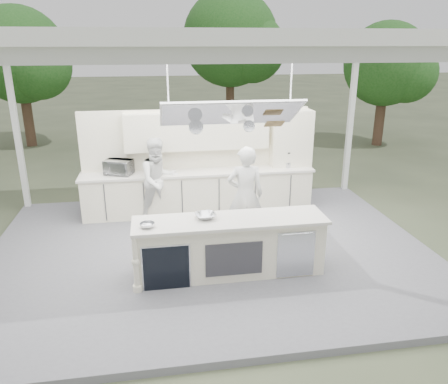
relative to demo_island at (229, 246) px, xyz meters
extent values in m
plane|color=#545A3E|center=(-0.18, 0.91, -0.60)|extent=(90.00, 90.00, 0.00)
cube|color=slate|center=(-0.18, 0.91, -0.54)|extent=(8.00, 6.00, 0.12)
cube|color=white|center=(3.72, 3.81, 1.25)|extent=(0.12, 0.12, 3.70)
cube|color=white|center=(-4.08, 3.81, 1.25)|extent=(0.12, 0.12, 3.70)
cube|color=white|center=(-0.18, 0.91, 3.18)|extent=(8.20, 6.20, 0.16)
cube|color=white|center=(-0.18, -1.99, 3.02)|extent=(8.00, 0.12, 0.16)
cube|color=white|center=(-0.18, 3.81, 3.02)|extent=(8.00, 0.12, 0.16)
cube|color=white|center=(3.72, 0.91, 3.02)|extent=(0.12, 6.00, 0.16)
cube|color=white|center=(0.02, 0.01, 2.15)|extent=(2.00, 0.71, 0.43)
cube|color=white|center=(0.02, 0.01, 2.15)|extent=(2.06, 0.76, 0.46)
cylinder|color=white|center=(-0.88, 0.01, 2.63)|extent=(0.02, 0.02, 0.95)
cylinder|color=white|center=(0.92, 0.01, 2.63)|extent=(0.02, 0.02, 0.95)
cylinder|color=silver|center=(-0.48, 0.16, 1.93)|extent=(0.22, 0.14, 0.21)
cylinder|color=silver|center=(0.32, 0.11, 1.93)|extent=(0.18, 0.12, 0.18)
cube|color=brown|center=(0.72, 0.13, 1.95)|extent=(0.28, 0.18, 0.12)
cube|color=white|center=(0.02, 0.01, -0.03)|extent=(3.00, 0.70, 0.90)
cube|color=white|center=(0.02, 0.01, 0.45)|extent=(3.10, 0.78, 0.05)
cylinder|color=white|center=(-1.48, -0.34, -0.02)|extent=(0.11, 0.11, 0.92)
cube|color=black|center=(-1.03, -0.34, -0.12)|extent=(0.70, 0.04, 0.72)
cube|color=silver|center=(-1.03, -0.35, -0.12)|extent=(0.74, 0.03, 0.72)
cube|color=#313135|center=(0.02, -0.35, -0.06)|extent=(0.90, 0.02, 0.55)
cube|color=silver|center=(1.02, -0.35, -0.06)|extent=(0.62, 0.02, 0.78)
cube|color=white|center=(-0.18, 2.81, -0.03)|extent=(5.00, 0.65, 0.90)
cube|color=white|center=(-0.18, 2.81, 0.45)|extent=(5.08, 0.72, 0.05)
cube|color=white|center=(-0.18, 3.11, 0.65)|extent=(5.00, 0.10, 2.25)
cube|color=white|center=(-0.18, 2.98, 1.32)|extent=(3.10, 0.38, 0.80)
cube|color=white|center=(1.92, 2.93, 1.07)|extent=(0.90, 0.45, 1.30)
cube|color=brown|center=(1.92, 2.93, 1.07)|extent=(0.84, 0.40, 0.03)
cylinder|color=silver|center=(1.82, 2.79, 0.53)|extent=(0.20, 0.20, 0.12)
cylinder|color=black|center=(1.82, 2.79, 0.69)|extent=(0.17, 0.17, 0.20)
cylinder|color=black|center=(2.17, 2.79, 0.52)|extent=(0.16, 0.16, 0.10)
cone|color=black|center=(2.17, 2.79, 0.69)|extent=(0.14, 0.14, 0.24)
cylinder|color=#4F3627|center=(-5.68, 10.91, 0.45)|extent=(0.36, 0.36, 2.10)
sphere|color=#306224|center=(-5.68, 10.91, 2.69)|extent=(3.40, 3.40, 3.40)
sphere|color=#306224|center=(-5.00, 10.40, 2.35)|extent=(2.38, 2.38, 2.38)
cylinder|color=#4F3627|center=(2.32, 12.91, 0.63)|extent=(0.36, 0.36, 2.45)
sphere|color=#306224|center=(2.32, 12.91, 3.25)|extent=(4.00, 4.00, 4.00)
sphere|color=#306224|center=(3.12, 12.31, 2.85)|extent=(2.80, 2.80, 2.80)
cylinder|color=#4F3627|center=(7.32, 8.91, 0.37)|extent=(0.36, 0.36, 1.92)
sphere|color=#306224|center=(7.32, 8.91, 2.38)|extent=(3.00, 3.00, 3.00)
sphere|color=#306224|center=(7.92, 8.46, 2.08)|extent=(2.10, 2.10, 2.10)
imported|color=white|center=(0.51, 1.15, 0.45)|extent=(0.71, 0.50, 1.85)
imported|color=white|center=(-1.05, 2.44, 0.42)|extent=(1.06, 0.96, 1.79)
imported|color=silver|center=(-1.87, 2.83, 0.63)|extent=(0.66, 0.56, 0.31)
imported|color=silver|center=(-0.36, 0.10, 0.51)|extent=(0.38, 0.38, 0.08)
imported|color=#B9BBC0|center=(-1.28, -0.11, 0.51)|extent=(0.27, 0.27, 0.07)
camera|label=1|loc=(-1.12, -6.31, 3.15)|focal=35.00mm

